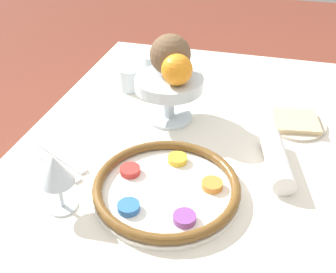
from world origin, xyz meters
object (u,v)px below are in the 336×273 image
(coconut, at_px, (170,55))
(wine_glass, at_px, (56,172))
(napkin_roll, at_px, (277,160))
(cup_near, at_px, (154,66))
(orange_fruit, at_px, (177,70))
(cup_mid, at_px, (130,79))
(bread_plate, at_px, (296,123))
(seder_plate, at_px, (167,187))
(fruit_stand, at_px, (169,88))

(coconut, bearing_deg, wine_glass, 164.08)
(napkin_roll, relative_size, cup_near, 2.73)
(orange_fruit, height_order, coconut, coconut)
(napkin_roll, relative_size, cup_mid, 2.73)
(wine_glass, bearing_deg, coconut, -15.92)
(coconut, distance_m, bread_plate, 0.37)
(cup_near, xyz_separation_m, cup_mid, (-0.11, 0.04, 0.00))
(orange_fruit, relative_size, bread_plate, 0.50)
(coconut, bearing_deg, cup_near, 27.27)
(seder_plate, bearing_deg, napkin_roll, -57.25)
(seder_plate, distance_m, coconut, 0.35)
(orange_fruit, height_order, cup_mid, orange_fruit)
(wine_glass, bearing_deg, napkin_roll, -60.12)
(orange_fruit, bearing_deg, cup_near, 27.82)
(wine_glass, xyz_separation_m, bread_plate, (0.42, -0.44, -0.08))
(coconut, bearing_deg, napkin_roll, -120.66)
(bread_plate, height_order, napkin_roll, napkin_roll)
(coconut, relative_size, cup_near, 1.52)
(seder_plate, relative_size, cup_near, 4.44)
(fruit_stand, xyz_separation_m, bread_plate, (0.05, -0.32, -0.08))
(coconut, relative_size, cup_mid, 1.52)
(cup_mid, bearing_deg, wine_glass, -175.87)
(wine_glass, bearing_deg, seder_plate, -63.60)
(seder_plate, height_order, napkin_roll, napkin_roll)
(seder_plate, height_order, orange_fruit, orange_fruit)
(fruit_stand, relative_size, coconut, 1.70)
(coconut, relative_size, bread_plate, 0.67)
(fruit_stand, distance_m, napkin_roll, 0.32)
(fruit_stand, bearing_deg, coconut, 8.08)
(wine_glass, height_order, fruit_stand, wine_glass)
(fruit_stand, xyz_separation_m, orange_fruit, (-0.03, -0.03, 0.07))
(wine_glass, relative_size, cup_near, 1.85)
(fruit_stand, relative_size, napkin_roll, 0.94)
(coconut, bearing_deg, bread_plate, -85.64)
(cup_near, bearing_deg, napkin_roll, -134.02)
(orange_fruit, xyz_separation_m, bread_plate, (0.08, -0.30, -0.15))
(orange_fruit, bearing_deg, bread_plate, -75.60)
(orange_fruit, distance_m, napkin_roll, 0.31)
(orange_fruit, height_order, napkin_roll, orange_fruit)
(wine_glass, distance_m, orange_fruit, 0.38)
(coconut, distance_m, cup_mid, 0.23)
(orange_fruit, distance_m, bread_plate, 0.34)
(orange_fruit, xyz_separation_m, cup_near, (0.26, 0.14, -0.12))
(seder_plate, distance_m, cup_mid, 0.47)
(fruit_stand, xyz_separation_m, cup_near, (0.24, 0.11, -0.06))
(bread_plate, relative_size, cup_near, 2.25)
(bread_plate, xyz_separation_m, napkin_roll, (-0.19, 0.04, 0.02))
(bread_plate, xyz_separation_m, cup_mid, (0.08, 0.48, 0.03))
(bread_plate, distance_m, cup_near, 0.48)
(bread_plate, bearing_deg, napkin_roll, 167.53)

